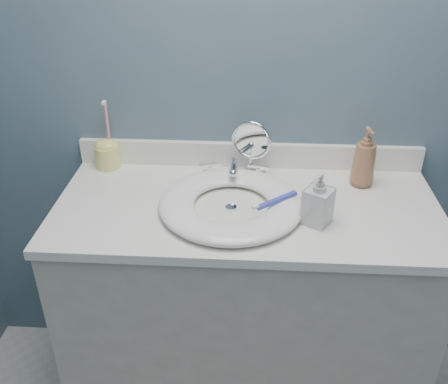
# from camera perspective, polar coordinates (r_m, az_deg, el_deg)

# --- Properties ---
(back_wall) EXTENTS (2.20, 0.02, 2.40)m
(back_wall) POSITION_cam_1_polar(r_m,az_deg,el_deg) (1.70, 3.12, 12.78)
(back_wall) COLOR #4A6070
(back_wall) RESTS_ON ground
(vanity_cabinet) EXTENTS (1.20, 0.55, 0.85)m
(vanity_cabinet) POSITION_cam_1_polar(r_m,az_deg,el_deg) (1.86, 2.33, -13.38)
(vanity_cabinet) COLOR beige
(vanity_cabinet) RESTS_ON ground
(countertop) EXTENTS (1.22, 0.57, 0.03)m
(countertop) POSITION_cam_1_polar(r_m,az_deg,el_deg) (1.59, 2.66, -1.86)
(countertop) COLOR white
(countertop) RESTS_ON vanity_cabinet
(backsplash) EXTENTS (1.22, 0.02, 0.09)m
(backsplash) POSITION_cam_1_polar(r_m,az_deg,el_deg) (1.79, 2.88, 4.25)
(backsplash) COLOR white
(backsplash) RESTS_ON countertop
(basin) EXTENTS (0.45, 0.45, 0.04)m
(basin) POSITION_cam_1_polar(r_m,az_deg,el_deg) (1.55, 0.81, -1.33)
(basin) COLOR white
(basin) RESTS_ON countertop
(drain) EXTENTS (0.04, 0.04, 0.01)m
(drain) POSITION_cam_1_polar(r_m,az_deg,el_deg) (1.56, 0.81, -1.80)
(drain) COLOR silver
(drain) RESTS_ON countertop
(faucet) EXTENTS (0.25, 0.13, 0.07)m
(faucet) POSITION_cam_1_polar(r_m,az_deg,el_deg) (1.71, 1.13, 2.37)
(faucet) COLOR silver
(faucet) RESTS_ON countertop
(makeup_mirror) EXTENTS (0.14, 0.08, 0.20)m
(makeup_mirror) POSITION_cam_1_polar(r_m,az_deg,el_deg) (1.70, 3.12, 5.20)
(makeup_mirror) COLOR silver
(makeup_mirror) RESTS_ON countertop
(soap_bottle_amber) EXTENTS (0.09, 0.09, 0.21)m
(soap_bottle_amber) POSITION_cam_1_polar(r_m,az_deg,el_deg) (1.71, 15.78, 3.84)
(soap_bottle_amber) COLOR #966443
(soap_bottle_amber) RESTS_ON countertop
(soap_bottle_clear) EXTENTS (0.11, 0.11, 0.17)m
(soap_bottle_clear) POSITION_cam_1_polar(r_m,az_deg,el_deg) (1.48, 10.75, -0.68)
(soap_bottle_clear) COLOR silver
(soap_bottle_clear) RESTS_ON countertop
(toothbrush_holder) EXTENTS (0.09, 0.09, 0.25)m
(toothbrush_holder) POSITION_cam_1_polar(r_m,az_deg,el_deg) (1.83, -13.19, 4.43)
(toothbrush_holder) COLOR #EEE777
(toothbrush_holder) RESTS_ON countertop
(toothbrush_lying) EXTENTS (0.14, 0.12, 0.02)m
(toothbrush_lying) POSITION_cam_1_polar(r_m,az_deg,el_deg) (1.52, 5.86, -1.02)
(toothbrush_lying) COLOR #3641C0
(toothbrush_lying) RESTS_ON basin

